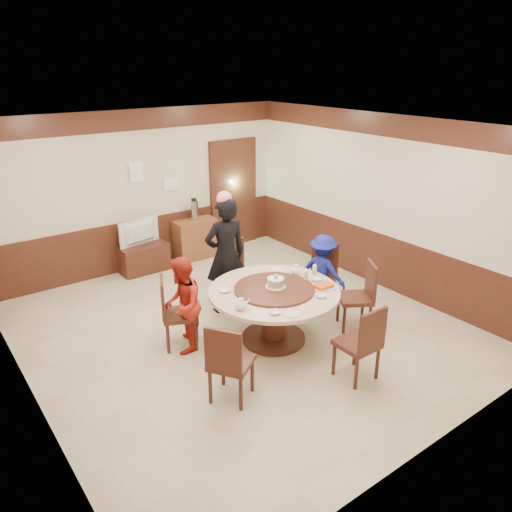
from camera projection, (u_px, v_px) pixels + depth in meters
room at (240, 258)px, 6.69m from camera, size 6.00×6.04×2.84m
banquet_table at (274, 305)px, 6.60m from camera, size 1.72×1.72×0.78m
chair_0 at (321, 286)px, 7.68m from camera, size 0.62×0.61×0.97m
chair_1 at (234, 282)px, 7.82m from camera, size 0.56×0.57×0.97m
chair_2 at (179, 325)px, 6.57m from camera, size 0.59×0.59×0.97m
chair_3 at (231, 375)px, 5.52m from camera, size 0.61×0.61×0.97m
chair_4 at (358, 355)px, 5.89m from camera, size 0.44×0.45×0.97m
chair_5 at (356, 307)px, 7.02m from camera, size 0.61×0.61×0.97m
person_standing at (226, 256)px, 7.31m from camera, size 0.70×0.51×1.76m
person_red at (182, 305)px, 6.35m from camera, size 0.76×0.79×1.28m
person_blue at (322, 271)px, 7.53m from camera, size 0.64×0.84×1.15m
birthday_cake at (276, 282)px, 6.52m from camera, size 0.27×0.27×0.19m
teapot_left at (241, 305)px, 5.99m from camera, size 0.17×0.15×0.13m
teapot_right at (296, 271)px, 6.97m from camera, size 0.17×0.15×0.13m
bowl_0 at (225, 291)px, 6.46m from camera, size 0.14×0.14×0.03m
bowl_1 at (321, 296)px, 6.31m from camera, size 0.14×0.14×0.04m
bowl_2 at (275, 312)px, 5.91m from camera, size 0.14×0.14×0.03m
bowl_3 at (316, 279)px, 6.78m from camera, size 0.15×0.15×0.05m
saucer_near at (292, 314)px, 5.90m from camera, size 0.18×0.18×0.01m
saucer_far at (277, 269)px, 7.14m from camera, size 0.18×0.18×0.01m
shrimp_platter at (324, 287)px, 6.55m from camera, size 0.30×0.20×0.06m
bottle_0 at (306, 276)px, 6.75m from camera, size 0.06×0.06×0.16m
bottle_1 at (315, 271)px, 6.90m from camera, size 0.06×0.06×0.16m
tv_stand at (144, 258)px, 8.93m from camera, size 0.85×0.45×0.50m
television at (142, 233)px, 8.75m from camera, size 0.80×0.24×0.46m
side_cabinet at (195, 239)px, 9.50m from camera, size 0.80×0.40×0.75m
thermos at (194, 210)px, 9.30m from camera, size 0.15×0.15×0.38m
notice_left at (137, 172)px, 8.58m from camera, size 0.25×0.00×0.35m
notice_right at (171, 184)px, 9.05m from camera, size 0.30×0.00×0.22m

